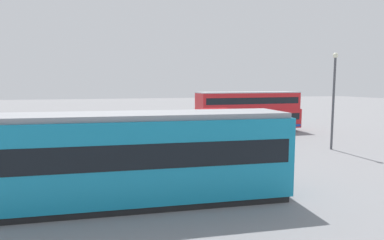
{
  "coord_description": "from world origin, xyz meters",
  "views": [
    {
      "loc": [
        9.72,
        26.8,
        4.59
      ],
      "look_at": [
        3.46,
        4.39,
        2.03
      ],
      "focal_mm": 30.54,
      "sensor_mm": 36.0,
      "label": 1
    }
  ],
  "objects_px": {
    "pedestrian_near_railing": "(166,137)",
    "double_decker_bus": "(248,111)",
    "pedestrian_crossing": "(233,140)",
    "street_lamp": "(334,93)",
    "info_sign": "(155,132)",
    "tram_yellow": "(118,157)"
  },
  "relations": [
    {
      "from": "pedestrian_near_railing",
      "to": "street_lamp",
      "type": "distance_m",
      "value": 12.02
    },
    {
      "from": "double_decker_bus",
      "to": "pedestrian_near_railing",
      "type": "bearing_deg",
      "value": 37.46
    },
    {
      "from": "pedestrian_crossing",
      "to": "street_lamp",
      "type": "bearing_deg",
      "value": 178.06
    },
    {
      "from": "double_decker_bus",
      "to": "tram_yellow",
      "type": "bearing_deg",
      "value": 51.07
    },
    {
      "from": "pedestrian_crossing",
      "to": "info_sign",
      "type": "bearing_deg",
      "value": -7.7
    },
    {
      "from": "double_decker_bus",
      "to": "info_sign",
      "type": "distance_m",
      "value": 13.47
    },
    {
      "from": "info_sign",
      "to": "pedestrian_crossing",
      "type": "bearing_deg",
      "value": 172.3
    },
    {
      "from": "tram_yellow",
      "to": "street_lamp",
      "type": "relative_size",
      "value": 1.99
    },
    {
      "from": "double_decker_bus",
      "to": "info_sign",
      "type": "relative_size",
      "value": 4.43
    },
    {
      "from": "double_decker_bus",
      "to": "pedestrian_crossing",
      "type": "bearing_deg",
      "value": 59.57
    },
    {
      "from": "double_decker_bus",
      "to": "pedestrian_crossing",
      "type": "height_order",
      "value": "double_decker_bus"
    },
    {
      "from": "pedestrian_crossing",
      "to": "info_sign",
      "type": "distance_m",
      "value": 5.07
    },
    {
      "from": "tram_yellow",
      "to": "pedestrian_near_railing",
      "type": "xyz_separation_m",
      "value": [
        -3.61,
        -8.94,
        -0.79
      ]
    },
    {
      "from": "pedestrian_near_railing",
      "to": "pedestrian_crossing",
      "type": "relative_size",
      "value": 1.05
    },
    {
      "from": "pedestrian_near_railing",
      "to": "street_lamp",
      "type": "bearing_deg",
      "value": 169.06
    },
    {
      "from": "pedestrian_near_railing",
      "to": "street_lamp",
      "type": "xyz_separation_m",
      "value": [
        -11.45,
        2.21,
        2.92
      ]
    },
    {
      "from": "double_decker_bus",
      "to": "tram_yellow",
      "type": "xyz_separation_m",
      "value": [
        13.08,
        16.2,
        -0.16
      ]
    },
    {
      "from": "info_sign",
      "to": "street_lamp",
      "type": "bearing_deg",
      "value": 175.73
    },
    {
      "from": "double_decker_bus",
      "to": "pedestrian_near_railing",
      "type": "height_order",
      "value": "double_decker_bus"
    },
    {
      "from": "tram_yellow",
      "to": "pedestrian_crossing",
      "type": "relative_size",
      "value": 7.93
    },
    {
      "from": "pedestrian_near_railing",
      "to": "double_decker_bus",
      "type": "bearing_deg",
      "value": -142.54
    },
    {
      "from": "tram_yellow",
      "to": "info_sign",
      "type": "relative_size",
      "value": 5.7
    }
  ]
}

